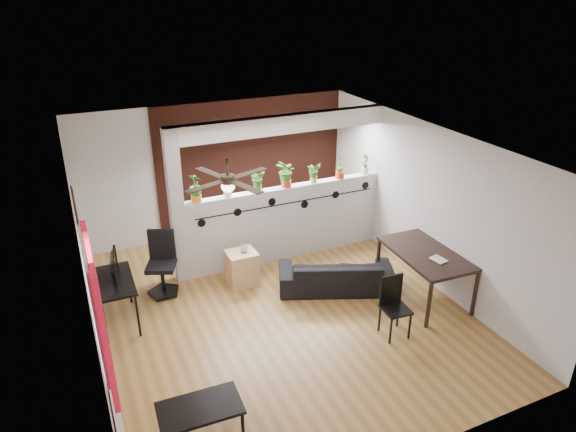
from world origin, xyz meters
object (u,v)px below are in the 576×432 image
at_px(potted_plant_5, 340,166).
at_px(potted_plant_6, 365,163).
at_px(sofa, 336,274).
at_px(coffee_table, 200,410).
at_px(potted_plant_1, 227,185).
at_px(office_chair, 162,267).
at_px(ceiling_fan, 228,182).
at_px(potted_plant_3, 286,173).
at_px(cube_shelf, 242,268).
at_px(folding_chair, 393,300).
at_px(potted_plant_0, 195,187).
at_px(computer_desk, 115,284).
at_px(potted_plant_4, 314,172).
at_px(potted_plant_2, 257,180).
at_px(cup, 244,249).
at_px(dining_table, 426,257).

relative_size(potted_plant_5, potted_plant_6, 1.14).
height_order(sofa, coffee_table, sofa).
height_order(potted_plant_1, coffee_table, potted_plant_1).
relative_size(sofa, office_chair, 1.69).
distance_m(ceiling_fan, potted_plant_3, 2.51).
xyz_separation_m(cube_shelf, folding_chair, (1.49, -2.10, 0.24)).
relative_size(potted_plant_1, potted_plant_3, 0.80).
relative_size(potted_plant_0, computer_desk, 0.47).
distance_m(potted_plant_1, potted_plant_4, 1.58).
xyz_separation_m(potted_plant_2, potted_plant_6, (2.11, 0.00, -0.01)).
bearing_deg(cup, potted_plant_2, 49.57).
bearing_deg(ceiling_fan, dining_table, -5.83).
xyz_separation_m(potted_plant_6, office_chair, (-3.86, -0.29, -1.10)).
distance_m(potted_plant_2, potted_plant_5, 1.58).
xyz_separation_m(potted_plant_4, computer_desk, (-3.58, -0.83, -0.90)).
bearing_deg(folding_chair, potted_plant_5, 76.97).
height_order(sofa, cube_shelf, cube_shelf).
distance_m(office_chair, folding_chair, 3.61).
distance_m(cup, dining_table, 2.87).
xyz_separation_m(potted_plant_6, sofa, (-1.29, -1.32, -1.30)).
xyz_separation_m(sofa, cup, (-1.28, 0.77, 0.38)).
xyz_separation_m(computer_desk, coffee_table, (0.52, -2.53, -0.27)).
distance_m(computer_desk, dining_table, 4.64).
bearing_deg(cube_shelf, ceiling_fan, -114.34).
xyz_separation_m(potted_plant_0, cup, (0.58, -0.55, -0.96)).
relative_size(potted_plant_3, coffee_table, 0.52).
xyz_separation_m(potted_plant_2, dining_table, (1.94, -2.11, -0.84)).
bearing_deg(computer_desk, cube_shelf, 7.71).
height_order(cup, office_chair, office_chair).
xyz_separation_m(dining_table, coffee_table, (-3.94, -1.24, -0.35)).
bearing_deg(sofa, computer_desk, 14.18).
xyz_separation_m(office_chair, coffee_table, (-0.25, -3.06, -0.08)).
bearing_deg(folding_chair, dining_table, 29.35).
bearing_deg(folding_chair, cube_shelf, 125.35).
xyz_separation_m(cube_shelf, computer_desk, (-2.00, -0.27, 0.36)).
height_order(ceiling_fan, potted_plant_4, ceiling_fan).
relative_size(potted_plant_2, cup, 3.03).
bearing_deg(potted_plant_2, coffee_table, -120.83).
xyz_separation_m(ceiling_fan, cup, (0.60, 1.25, -1.68)).
height_order(dining_table, folding_chair, folding_chair).
bearing_deg(folding_chair, potted_plant_4, 88.12).
bearing_deg(computer_desk, sofa, -8.43).
distance_m(potted_plant_3, folding_chair, 2.90).
bearing_deg(potted_plant_3, office_chair, -172.85).
height_order(computer_desk, folding_chair, folding_chair).
bearing_deg(computer_desk, office_chair, 34.99).
xyz_separation_m(potted_plant_3, sofa, (0.29, -1.32, -1.35)).
bearing_deg(potted_plant_3, cup, -150.97).
xyz_separation_m(potted_plant_4, cube_shelf, (-1.58, -0.55, -1.26)).
relative_size(ceiling_fan, sofa, 0.69).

